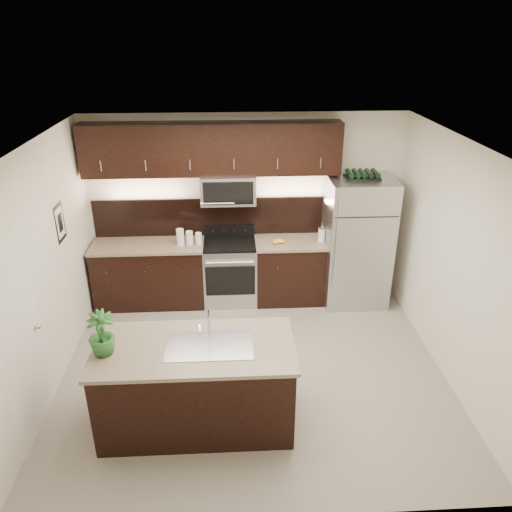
# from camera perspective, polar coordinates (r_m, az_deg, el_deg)

# --- Properties ---
(ground) EXTENTS (4.50, 4.50, 0.00)m
(ground) POSITION_cam_1_polar(r_m,az_deg,el_deg) (6.16, -0.35, -12.79)
(ground) COLOR gray
(ground) RESTS_ON ground
(room_walls) EXTENTS (4.52, 4.02, 2.71)m
(room_walls) POSITION_cam_1_polar(r_m,az_deg,el_deg) (5.25, -1.58, 1.66)
(room_walls) COLOR silver
(room_walls) RESTS_ON ground
(counter_run) EXTENTS (3.51, 0.65, 0.94)m
(counter_run) POSITION_cam_1_polar(r_m,az_deg,el_deg) (7.34, -4.58, -1.82)
(counter_run) COLOR black
(counter_run) RESTS_ON ground
(upper_fixtures) EXTENTS (3.49, 0.40, 1.66)m
(upper_fixtures) POSITION_cam_1_polar(r_m,az_deg,el_deg) (6.89, -4.81, 11.22)
(upper_fixtures) COLOR black
(upper_fixtures) RESTS_ON counter_run
(island) EXTENTS (1.96, 0.96, 0.94)m
(island) POSITION_cam_1_polar(r_m,az_deg,el_deg) (5.23, -6.84, -14.39)
(island) COLOR black
(island) RESTS_ON ground
(sink_faucet) EXTENTS (0.84, 0.50, 0.28)m
(sink_faucet) POSITION_cam_1_polar(r_m,az_deg,el_deg) (4.94, -5.36, -9.96)
(sink_faucet) COLOR silver
(sink_faucet) RESTS_ON island
(refrigerator) EXTENTS (0.90, 0.81, 1.87)m
(refrigerator) POSITION_cam_1_polar(r_m,az_deg,el_deg) (7.31, 11.38, 1.65)
(refrigerator) COLOR #B2B2B7
(refrigerator) RESTS_ON ground
(wine_rack) EXTENTS (0.46, 0.29, 0.11)m
(wine_rack) POSITION_cam_1_polar(r_m,az_deg,el_deg) (6.99, 12.06, 9.08)
(wine_rack) COLOR black
(wine_rack) RESTS_ON refrigerator
(plant) EXTENTS (0.32, 0.32, 0.44)m
(plant) POSITION_cam_1_polar(r_m,az_deg,el_deg) (4.91, -17.28, -8.49)
(plant) COLOR #225622
(plant) RESTS_ON island
(canisters) EXTENTS (0.35, 0.11, 0.23)m
(canisters) POSITION_cam_1_polar(r_m,az_deg,el_deg) (7.08, -7.87, 2.10)
(canisters) COLOR silver
(canisters) RESTS_ON counter_run
(french_press) EXTENTS (0.10, 0.10, 0.30)m
(french_press) POSITION_cam_1_polar(r_m,az_deg,el_deg) (7.17, 7.51, 2.47)
(french_press) COLOR silver
(french_press) RESTS_ON counter_run
(bananas) EXTENTS (0.21, 0.19, 0.06)m
(bananas) POSITION_cam_1_polar(r_m,az_deg,el_deg) (7.08, 2.14, 1.65)
(bananas) COLOR gold
(bananas) RESTS_ON counter_run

